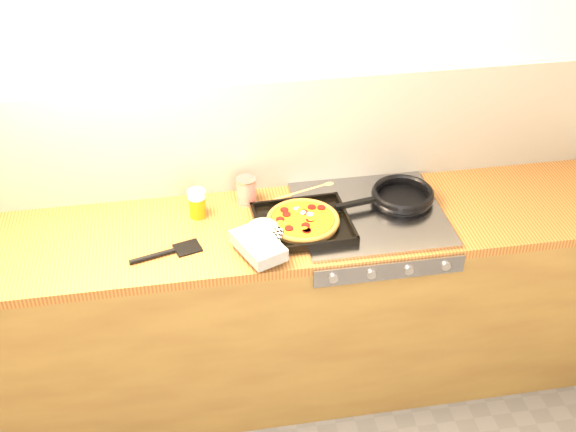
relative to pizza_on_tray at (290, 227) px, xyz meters
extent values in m
plane|color=beige|center=(-0.10, 0.38, 0.31)|extent=(3.20, 0.00, 3.20)
cube|color=white|center=(-0.10, 0.37, 0.21)|extent=(3.20, 0.02, 0.50)
cube|color=olive|center=(-0.10, 0.08, -0.51)|extent=(3.20, 0.60, 0.86)
cube|color=olive|center=(-0.10, 0.08, -0.06)|extent=(3.20, 0.60, 0.04)
cube|color=gray|center=(0.35, -0.22, -0.09)|extent=(0.60, 0.03, 0.08)
cylinder|color=#A5A5AA|center=(0.13, -0.23, -0.09)|extent=(0.04, 0.02, 0.04)
cylinder|color=#A5A5AA|center=(0.28, -0.23, -0.09)|extent=(0.04, 0.02, 0.04)
cylinder|color=#A5A5AA|center=(0.43, -0.23, -0.09)|extent=(0.04, 0.02, 0.04)
cylinder|color=#A5A5AA|center=(0.58, -0.23, -0.09)|extent=(0.04, 0.02, 0.04)
cube|color=gray|center=(0.35, 0.08, -0.04)|extent=(0.60, 0.56, 0.02)
cube|color=black|center=(0.06, 0.03, -0.02)|extent=(0.39, 0.35, 0.01)
cube|color=black|center=(0.05, 0.19, -0.01)|extent=(0.38, 0.03, 0.02)
cube|color=black|center=(0.07, -0.13, -0.01)|extent=(0.38, 0.03, 0.02)
cube|color=black|center=(0.24, 0.04, -0.01)|extent=(0.03, 0.33, 0.02)
cube|color=black|center=(-0.13, 0.02, -0.01)|extent=(0.03, 0.33, 0.02)
cylinder|color=#A3702F|center=(0.06, 0.03, -0.01)|extent=(0.30, 0.30, 0.02)
torus|color=#A3702F|center=(0.06, 0.03, 0.00)|extent=(0.31, 0.31, 0.02)
cylinder|color=#C68618|center=(0.06, 0.03, 0.01)|extent=(0.26, 0.26, 0.01)
cylinder|color=maroon|center=(0.08, 0.02, 0.01)|extent=(0.04, 0.04, 0.00)
cylinder|color=maroon|center=(-0.01, 0.10, 0.01)|extent=(0.04, 0.04, 0.00)
cylinder|color=maroon|center=(0.06, -0.05, 0.01)|extent=(0.04, 0.04, 0.00)
cylinder|color=maroon|center=(-0.03, 0.04, 0.01)|extent=(0.04, 0.04, 0.00)
cylinder|color=maroon|center=(0.11, 0.10, 0.01)|extent=(0.04, 0.04, 0.00)
cylinder|color=maroon|center=(0.07, 0.07, 0.01)|extent=(0.04, 0.04, 0.00)
cylinder|color=maroon|center=(-0.01, -0.02, 0.01)|extent=(0.04, 0.04, 0.00)
cylinder|color=maroon|center=(0.15, 0.09, 0.01)|extent=(0.04, 0.04, 0.00)
cylinder|color=maroon|center=(0.06, -0.05, 0.01)|extent=(0.04, 0.04, 0.00)
cylinder|color=maroon|center=(0.06, -0.02, 0.01)|extent=(0.04, 0.04, 0.00)
cylinder|color=maroon|center=(0.00, 0.07, 0.01)|extent=(0.04, 0.04, 0.00)
ellipsoid|color=orange|center=(-0.01, 0.02, 0.01)|extent=(0.03, 0.02, 0.01)
ellipsoid|color=orange|center=(-0.04, 0.02, 0.01)|extent=(0.03, 0.02, 0.01)
ellipsoid|color=orange|center=(0.05, 0.08, 0.01)|extent=(0.03, 0.02, 0.01)
ellipsoid|color=orange|center=(0.04, 0.11, 0.01)|extent=(0.03, 0.02, 0.01)
ellipsoid|color=orange|center=(0.05, -0.04, 0.01)|extent=(0.03, 0.02, 0.01)
ellipsoid|color=orange|center=(0.09, 0.02, 0.01)|extent=(0.03, 0.02, 0.01)
ellipsoid|color=orange|center=(0.08, 0.03, 0.01)|extent=(0.03, 0.02, 0.01)
ellipsoid|color=orange|center=(-0.01, 0.01, 0.01)|extent=(0.03, 0.02, 0.01)
ellipsoid|color=orange|center=(0.06, 0.10, 0.01)|extent=(0.03, 0.02, 0.01)
ellipsoid|color=silver|center=(0.04, 0.11, 0.01)|extent=(0.03, 0.03, 0.01)
ellipsoid|color=silver|center=(0.07, 0.07, 0.01)|extent=(0.03, 0.03, 0.01)
ellipsoid|color=silver|center=(0.09, 0.06, 0.01)|extent=(0.03, 0.03, 0.01)
cube|color=black|center=(-0.14, -0.11, 0.01)|extent=(0.21, 0.26, 0.05)
ellipsoid|color=black|center=(-0.11, -0.01, 0.01)|extent=(0.14, 0.14, 0.05)
cylinder|color=black|center=(-0.07, -0.08, 0.01)|extent=(0.08, 0.11, 0.05)
cylinder|color=black|center=(0.51, 0.15, -0.02)|extent=(0.28, 0.28, 0.01)
torus|color=black|center=(0.51, 0.15, 0.00)|extent=(0.31, 0.31, 0.03)
cube|color=black|center=(0.30, 0.11, 0.01)|extent=(0.19, 0.06, 0.02)
cylinder|color=maroon|center=(-0.14, 0.26, 0.02)|extent=(0.10, 0.10, 0.11)
cylinder|color=#B2B2B7|center=(-0.14, 0.26, 0.08)|extent=(0.10, 0.10, 0.01)
cylinder|color=#B2B2B7|center=(-0.14, 0.26, -0.04)|extent=(0.10, 0.10, 0.01)
cylinder|color=orange|center=(-0.35, 0.20, 0.00)|extent=(0.08, 0.08, 0.09)
cylinder|color=silver|center=(-0.35, 0.20, 0.07)|extent=(0.09, 0.09, 0.03)
cylinder|color=#AF804A|center=(0.10, 0.28, -0.03)|extent=(0.25, 0.10, 0.02)
ellipsoid|color=#AF804A|center=(0.23, 0.33, -0.03)|extent=(0.06, 0.05, 0.02)
cube|color=black|center=(-0.41, -0.02, -0.04)|extent=(0.12, 0.11, 0.01)
cylinder|color=black|center=(-0.55, -0.06, -0.03)|extent=(0.18, 0.07, 0.02)
camera|label=1|loc=(-0.40, -2.28, 1.69)|focal=45.00mm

